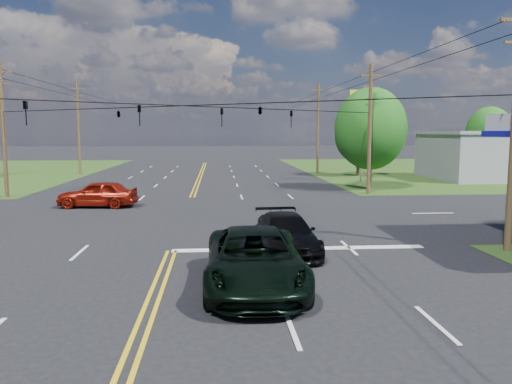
{
  "coord_description": "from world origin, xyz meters",
  "views": [
    {
      "loc": [
        1.79,
        -15.14,
        4.6
      ],
      "look_at": [
        3.44,
        6.0,
        2.05
      ],
      "focal_mm": 35.0,
      "sensor_mm": 36.0,
      "label": 1
    }
  ],
  "objects": [
    {
      "name": "ground",
      "position": [
        0.0,
        12.0,
        0.0
      ],
      "size": [
        280.0,
        280.0,
        0.0
      ],
      "primitive_type": "plane",
      "color": "black",
      "rests_on": "ground"
    },
    {
      "name": "grass_ne",
      "position": [
        35.0,
        44.0,
        0.0
      ],
      "size": [
        46.0,
        48.0,
        0.03
      ],
      "primitive_type": "cube",
      "color": "#224716",
      "rests_on": "ground"
    },
    {
      "name": "stop_bar",
      "position": [
        5.0,
        4.0,
        0.0
      ],
      "size": [
        10.0,
        0.5,
        0.02
      ],
      "primitive_type": "cube",
      "color": "silver",
      "rests_on": "ground"
    },
    {
      "name": "retail_ne",
      "position": [
        30.0,
        32.0,
        2.2
      ],
      "size": [
        14.0,
        10.0,
        4.4
      ],
      "primitive_type": "cube",
      "color": "gray",
      "rests_on": "ground"
    },
    {
      "name": "pole_nw",
      "position": [
        -13.0,
        21.0,
        4.92
      ],
      "size": [
        1.6,
        0.28,
        9.5
      ],
      "color": "#452F1D",
      "rests_on": "ground"
    },
    {
      "name": "pole_ne",
      "position": [
        13.0,
        21.0,
        4.92
      ],
      "size": [
        1.6,
        0.28,
        9.5
      ],
      "color": "#452F1D",
      "rests_on": "ground"
    },
    {
      "name": "pole_left_far",
      "position": [
        -13.0,
        40.0,
        5.17
      ],
      "size": [
        1.6,
        0.28,
        10.0
      ],
      "color": "#452F1D",
      "rests_on": "ground"
    },
    {
      "name": "pole_right_far",
      "position": [
        13.0,
        40.0,
        5.17
      ],
      "size": [
        1.6,
        0.28,
        10.0
      ],
      "color": "#452F1D",
      "rests_on": "ground"
    },
    {
      "name": "span_wire_signals",
      "position": [
        0.0,
        12.0,
        6.0
      ],
      "size": [
        26.0,
        18.0,
        1.13
      ],
      "color": "black",
      "rests_on": "ground"
    },
    {
      "name": "power_lines",
      "position": [
        0.0,
        10.0,
        8.6
      ],
      "size": [
        26.04,
        100.0,
        0.64
      ],
      "color": "black",
      "rests_on": "ground"
    },
    {
      "name": "tree_right_a",
      "position": [
        14.0,
        24.0,
        4.87
      ],
      "size": [
        5.7,
        5.7,
        8.18
      ],
      "color": "#452F1D",
      "rests_on": "ground"
    },
    {
      "name": "tree_right_b",
      "position": [
        16.5,
        36.0,
        4.22
      ],
      "size": [
        4.94,
        4.94,
        7.09
      ],
      "color": "#452F1D",
      "rests_on": "ground"
    },
    {
      "name": "tree_far_r",
      "position": [
        34.0,
        42.0,
        4.54
      ],
      "size": [
        5.32,
        5.32,
        7.63
      ],
      "color": "#452F1D",
      "rests_on": "ground"
    },
    {
      "name": "pickup_dkgreen",
      "position": [
        2.87,
        -0.81,
        0.86
      ],
      "size": [
        3.0,
        6.26,
        1.72
      ],
      "primitive_type": "imported",
      "rotation": [
        0.0,
        0.0,
        -0.02
      ],
      "color": "black",
      "rests_on": "ground"
    },
    {
      "name": "suv_black",
      "position": [
        4.4,
        3.5,
        0.73
      ],
      "size": [
        2.32,
        5.12,
        1.46
      ],
      "primitive_type": "imported",
      "rotation": [
        0.0,
        0.0,
        0.06
      ],
      "color": "black",
      "rests_on": "ground"
    },
    {
      "name": "sedan_red",
      "position": [
        -5.58,
        16.0,
        0.82
      ],
      "size": [
        4.91,
        2.27,
        1.63
      ],
      "primitive_type": "imported",
      "rotation": [
        0.0,
        0.0,
        -1.64
      ],
      "color": "maroon",
      "rests_on": "ground"
    },
    {
      "name": "polesign_ne",
      "position": [
        15.08,
        30.0,
        6.63
      ],
      "size": [
        2.31,
        0.82,
        8.44
      ],
      "color": "#A5A5AA",
      "rests_on": "ground"
    }
  ]
}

